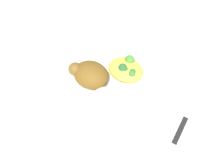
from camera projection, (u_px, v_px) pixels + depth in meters
The scene contains 7 objects.
ground_plane at pixel (112, 90), 0.67m from camera, with size 2.00×2.00×0.00m, color silver.
plate at pixel (112, 88), 0.66m from camera, with size 0.27×0.27×0.02m.
roasted_chicken at pixel (90, 74), 0.63m from camera, with size 0.11×0.08×0.06m.
rice_pile at pixel (111, 101), 0.60m from camera, with size 0.10×0.08×0.04m, color white.
mac_cheese_with_broccoli at pixel (126, 69), 0.66m from camera, with size 0.10×0.08×0.04m.
fork at pixel (170, 131), 0.60m from camera, with size 0.02×0.14×0.01m.
knife at pixel (174, 143), 0.58m from camera, with size 0.02×0.19×0.01m.
Camera 1 is at (-0.18, 0.31, 0.56)m, focal length 38.88 mm.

